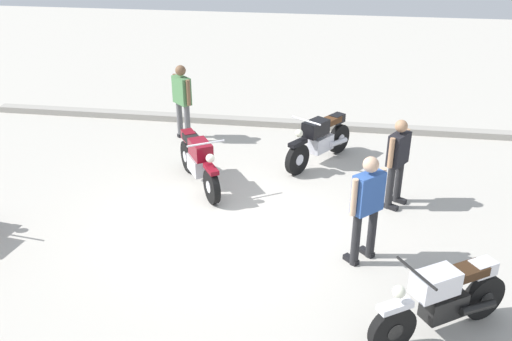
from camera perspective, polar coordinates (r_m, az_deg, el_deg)
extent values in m
plane|color=#B7B2A8|center=(9.66, -2.82, -5.06)|extent=(40.00, 40.00, 0.00)
cube|color=#9C978F|center=(13.73, 0.95, 4.97)|extent=(14.00, 0.30, 0.15)
cylinder|color=black|center=(10.08, -4.56, -1.64)|extent=(0.44, 0.61, 0.64)
cylinder|color=black|center=(11.33, -7.00, 1.46)|extent=(0.44, 0.61, 0.64)
cylinder|color=silver|center=(10.08, -4.56, -1.64)|extent=(0.24, 0.26, 0.22)
cylinder|color=silver|center=(11.33, -7.00, 1.46)|extent=(0.24, 0.26, 0.22)
cube|color=silver|center=(10.70, -5.96, 0.59)|extent=(0.54, 0.62, 0.32)
cube|color=maroon|center=(10.36, -5.72, 2.16)|extent=(0.57, 0.64, 0.30)
cube|color=maroon|center=(9.92, -4.63, 0.16)|extent=(0.37, 0.46, 0.08)
cube|color=black|center=(10.75, -6.48, 3.14)|extent=(0.54, 0.65, 0.12)
cube|color=maroon|center=(11.02, -6.95, 3.59)|extent=(0.36, 0.39, 0.18)
cylinder|color=silver|center=(11.11, -5.76, 1.31)|extent=(0.39, 0.53, 0.16)
cylinder|color=silver|center=(9.97, -5.18, 2.79)|extent=(0.61, 0.40, 0.04)
sphere|color=silver|center=(9.86, -4.72, 1.26)|extent=(0.16, 0.16, 0.16)
cylinder|color=black|center=(11.15, 4.26, 1.17)|extent=(0.45, 0.60, 0.64)
cylinder|color=black|center=(12.23, 8.50, 3.25)|extent=(0.45, 0.60, 0.64)
cylinder|color=silver|center=(11.15, 4.26, 1.17)|extent=(0.24, 0.26, 0.22)
cylinder|color=silver|center=(12.23, 8.50, 3.25)|extent=(0.24, 0.26, 0.22)
cube|color=silver|center=(11.68, 6.64, 2.78)|extent=(0.54, 0.62, 0.32)
cube|color=black|center=(11.38, 6.15, 4.35)|extent=(0.58, 0.64, 0.30)
cube|color=black|center=(11.01, 4.31, 2.83)|extent=(0.38, 0.45, 0.08)
cube|color=#4C2D19|center=(11.71, 7.47, 5.02)|extent=(0.55, 0.64, 0.12)
cube|color=black|center=(11.95, 8.31, 5.30)|extent=(0.36, 0.39, 0.18)
cylinder|color=silver|center=(11.91, 8.43, 2.89)|extent=(0.40, 0.52, 0.16)
cylinder|color=silver|center=(11.04, 5.18, 5.11)|extent=(0.60, 0.42, 0.04)
sphere|color=silver|center=(10.95, 4.43, 3.83)|extent=(0.16, 0.16, 0.16)
cylinder|color=black|center=(7.14, 13.79, -15.52)|extent=(0.60, 0.45, 0.64)
cylinder|color=black|center=(7.98, 22.26, -11.91)|extent=(0.60, 0.45, 0.64)
cylinder|color=black|center=(7.14, 13.79, -15.52)|extent=(0.26, 0.24, 0.22)
cylinder|color=black|center=(7.98, 22.26, -11.91)|extent=(0.26, 0.24, 0.22)
cube|color=black|center=(7.50, 18.69, -12.93)|extent=(0.62, 0.54, 0.32)
cube|color=silver|center=(7.15, 17.93, -10.93)|extent=(0.64, 0.58, 0.30)
cube|color=silver|center=(6.92, 14.09, -13.33)|extent=(0.46, 0.38, 0.08)
cube|color=#382314|center=(7.41, 20.60, -9.75)|extent=(0.64, 0.55, 0.12)
cube|color=silver|center=(7.62, 22.22, -9.21)|extent=(0.39, 0.36, 0.18)
cylinder|color=black|center=(7.69, 21.76, -12.92)|extent=(0.52, 0.40, 0.16)
cylinder|color=black|center=(6.81, 16.11, -10.05)|extent=(0.42, 0.60, 0.04)
sphere|color=silver|center=(6.81, 14.45, -11.95)|extent=(0.16, 0.16, 0.16)
cylinder|color=#59595B|center=(12.73, -7.04, 4.79)|extent=(0.18, 0.18, 0.87)
cube|color=black|center=(12.90, -6.72, 3.22)|extent=(0.25, 0.26, 0.08)
cylinder|color=#59595B|center=(13.00, -7.82, 5.21)|extent=(0.18, 0.18, 0.87)
cube|color=black|center=(13.17, -7.50, 3.67)|extent=(0.25, 0.26, 0.08)
cube|color=#4C7F4C|center=(12.62, -7.63, 8.15)|extent=(0.50, 0.50, 0.61)
cylinder|color=brown|center=(12.38, -6.95, 7.92)|extent=(0.13, 0.13, 0.58)
cylinder|color=brown|center=(12.86, -8.29, 8.52)|extent=(0.13, 0.13, 0.58)
sphere|color=brown|center=(12.50, -7.75, 10.13)|extent=(0.23, 0.23, 0.23)
cylinder|color=#262628|center=(8.67, 11.78, -6.24)|extent=(0.18, 0.18, 0.86)
cube|color=black|center=(8.91, 11.27, -8.21)|extent=(0.25, 0.25, 0.08)
cylinder|color=#262628|center=(8.45, 10.19, -6.99)|extent=(0.18, 0.18, 0.86)
cube|color=black|center=(8.70, 9.71, -8.99)|extent=(0.25, 0.25, 0.08)
cube|color=#3359A5|center=(8.19, 11.42, -2.26)|extent=(0.50, 0.50, 0.61)
cylinder|color=#D8AD8C|center=(8.38, 12.78, -1.59)|extent=(0.13, 0.13, 0.57)
cylinder|color=#D8AD8C|center=(7.99, 10.02, -2.72)|extent=(0.13, 0.13, 0.57)
sphere|color=#D8AD8C|center=(7.99, 11.70, 0.60)|extent=(0.23, 0.23, 0.23)
cylinder|color=#262628|center=(10.11, 13.57, -1.71)|extent=(0.18, 0.18, 0.81)
cube|color=black|center=(10.25, 13.66, -3.62)|extent=(0.27, 0.22, 0.08)
cylinder|color=#262628|center=(10.37, 14.40, -1.09)|extent=(0.18, 0.18, 0.81)
cube|color=black|center=(10.51, 14.48, -2.95)|extent=(0.27, 0.22, 0.08)
cube|color=black|center=(9.95, 14.41, 2.15)|extent=(0.43, 0.50, 0.57)
cylinder|color=tan|center=(9.71, 13.69, 1.76)|extent=(0.12, 0.12, 0.54)
cylinder|color=tan|center=(10.17, 15.12, 2.69)|extent=(0.12, 0.12, 0.54)
sphere|color=tan|center=(9.79, 14.68, 4.43)|extent=(0.22, 0.22, 0.22)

